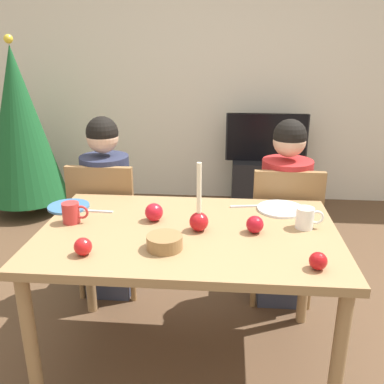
{
  "coord_description": "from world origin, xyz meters",
  "views": [
    {
      "loc": [
        0.17,
        -1.82,
        1.59
      ],
      "look_at": [
        0.0,
        0.2,
        0.87
      ],
      "focal_mm": 39.9,
      "sensor_mm": 36.0,
      "label": 1
    }
  ],
  "objects_px": {
    "bowl_walnuts": "(165,242)",
    "christmas_tree": "(20,125)",
    "mug_left": "(72,213)",
    "chair_left": "(107,221)",
    "mug_right": "(306,218)",
    "plate_left": "(69,206)",
    "apple_far_edge": "(83,247)",
    "dining_table": "(188,246)",
    "person_right_child": "(284,217)",
    "apple_near_candle": "(318,261)",
    "plate_right": "(281,209)",
    "tv": "(267,137)",
    "apple_by_right_mug": "(255,224)",
    "tv_stand": "(264,183)",
    "apple_by_left_plate": "(154,212)",
    "candle_centerpiece": "(199,217)",
    "chair_right": "(284,227)",
    "person_left_child": "(108,211)"
  },
  "relations": [
    {
      "from": "bowl_walnuts",
      "to": "christmas_tree",
      "type": "bearing_deg",
      "value": 127.72
    },
    {
      "from": "mug_left",
      "to": "bowl_walnuts",
      "type": "relative_size",
      "value": 0.84
    },
    {
      "from": "chair_left",
      "to": "mug_right",
      "type": "xyz_separation_m",
      "value": [
        1.13,
        -0.53,
        0.29
      ]
    },
    {
      "from": "plate_left",
      "to": "apple_far_edge",
      "type": "relative_size",
      "value": 2.91
    },
    {
      "from": "dining_table",
      "to": "mug_left",
      "type": "relative_size",
      "value": 10.77
    },
    {
      "from": "person_right_child",
      "to": "apple_near_candle",
      "type": "xyz_separation_m",
      "value": [
        0.01,
        -0.96,
        0.22
      ]
    },
    {
      "from": "christmas_tree",
      "to": "plate_right",
      "type": "distance_m",
      "value": 2.78
    },
    {
      "from": "mug_left",
      "to": "person_right_child",
      "type": "bearing_deg",
      "value": 28.48
    },
    {
      "from": "chair_left",
      "to": "tv",
      "type": "relative_size",
      "value": 1.14
    },
    {
      "from": "chair_left",
      "to": "apple_by_right_mug",
      "type": "distance_m",
      "value": 1.11
    },
    {
      "from": "tv_stand",
      "to": "plate_left",
      "type": "bearing_deg",
      "value": -120.41
    },
    {
      "from": "person_right_child",
      "to": "mug_right",
      "type": "relative_size",
      "value": 8.92
    },
    {
      "from": "mug_left",
      "to": "apple_by_left_plate",
      "type": "bearing_deg",
      "value": 8.16
    },
    {
      "from": "dining_table",
      "to": "christmas_tree",
      "type": "xyz_separation_m",
      "value": [
        -1.76,
        1.97,
        0.19
      ]
    },
    {
      "from": "dining_table",
      "to": "candle_centerpiece",
      "type": "distance_m",
      "value": 0.16
    },
    {
      "from": "bowl_walnuts",
      "to": "mug_left",
      "type": "bearing_deg",
      "value": 154.04
    },
    {
      "from": "mug_left",
      "to": "apple_far_edge",
      "type": "xyz_separation_m",
      "value": [
        0.16,
        -0.32,
        -0.01
      ]
    },
    {
      "from": "tv_stand",
      "to": "tv",
      "type": "bearing_deg",
      "value": 90.0
    },
    {
      "from": "chair_right",
      "to": "tv",
      "type": "height_order",
      "value": "tv"
    },
    {
      "from": "apple_near_candle",
      "to": "apple_by_right_mug",
      "type": "xyz_separation_m",
      "value": [
        -0.23,
        0.32,
        0.01
      ]
    },
    {
      "from": "tv_stand",
      "to": "candle_centerpiece",
      "type": "height_order",
      "value": "candle_centerpiece"
    },
    {
      "from": "christmas_tree",
      "to": "apple_by_left_plate",
      "type": "xyz_separation_m",
      "value": [
        1.58,
        -1.87,
        -0.06
      ]
    },
    {
      "from": "plate_left",
      "to": "apple_far_edge",
      "type": "height_order",
      "value": "apple_far_edge"
    },
    {
      "from": "tv_stand",
      "to": "apple_near_candle",
      "type": "height_order",
      "value": "apple_near_candle"
    },
    {
      "from": "plate_left",
      "to": "apple_by_left_plate",
      "type": "relative_size",
      "value": 2.43
    },
    {
      "from": "dining_table",
      "to": "person_left_child",
      "type": "distance_m",
      "value": 0.87
    },
    {
      "from": "person_right_child",
      "to": "apple_by_left_plate",
      "type": "bearing_deg",
      "value": -142.58
    },
    {
      "from": "apple_by_left_plate",
      "to": "apple_by_right_mug",
      "type": "relative_size",
      "value": 1.11
    },
    {
      "from": "mug_right",
      "to": "person_right_child",
      "type": "bearing_deg",
      "value": 92.1
    },
    {
      "from": "dining_table",
      "to": "person_right_child",
      "type": "relative_size",
      "value": 1.19
    },
    {
      "from": "mug_left",
      "to": "mug_right",
      "type": "bearing_deg",
      "value": 1.63
    },
    {
      "from": "apple_near_candle",
      "to": "apple_far_edge",
      "type": "relative_size",
      "value": 0.94
    },
    {
      "from": "chair_right",
      "to": "apple_by_right_mug",
      "type": "relative_size",
      "value": 11.07
    },
    {
      "from": "apple_far_edge",
      "to": "candle_centerpiece",
      "type": "bearing_deg",
      "value": 31.27
    },
    {
      "from": "dining_table",
      "to": "tv_stand",
      "type": "relative_size",
      "value": 2.19
    },
    {
      "from": "candle_centerpiece",
      "to": "mug_left",
      "type": "bearing_deg",
      "value": 176.02
    },
    {
      "from": "christmas_tree",
      "to": "plate_right",
      "type": "height_order",
      "value": "christmas_tree"
    },
    {
      "from": "person_left_child",
      "to": "apple_far_edge",
      "type": "xyz_separation_m",
      "value": [
        0.17,
        -0.92,
        0.22
      ]
    },
    {
      "from": "christmas_tree",
      "to": "apple_by_left_plate",
      "type": "distance_m",
      "value": 2.45
    },
    {
      "from": "dining_table",
      "to": "plate_right",
      "type": "distance_m",
      "value": 0.56
    },
    {
      "from": "plate_right",
      "to": "mug_right",
      "type": "relative_size",
      "value": 1.88
    },
    {
      "from": "chair_right",
      "to": "plate_left",
      "type": "relative_size",
      "value": 4.12
    },
    {
      "from": "chair_left",
      "to": "bowl_walnuts",
      "type": "height_order",
      "value": "chair_left"
    },
    {
      "from": "person_right_child",
      "to": "candle_centerpiece",
      "type": "height_order",
      "value": "person_right_child"
    },
    {
      "from": "tv",
      "to": "christmas_tree",
      "type": "relative_size",
      "value": 0.48
    },
    {
      "from": "chair_right",
      "to": "person_right_child",
      "type": "relative_size",
      "value": 0.77
    },
    {
      "from": "person_right_child",
      "to": "tv",
      "type": "relative_size",
      "value": 1.48
    },
    {
      "from": "mug_right",
      "to": "bowl_walnuts",
      "type": "height_order",
      "value": "mug_right"
    },
    {
      "from": "mug_right",
      "to": "mug_left",
      "type": "bearing_deg",
      "value": -178.37
    },
    {
      "from": "christmas_tree",
      "to": "tv",
      "type": "bearing_deg",
      "value": 8.23
    }
  ]
}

